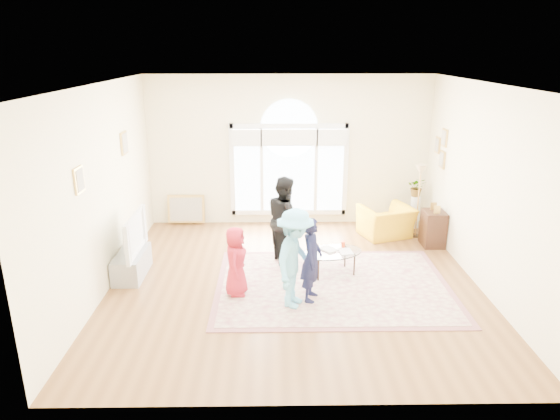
{
  "coord_description": "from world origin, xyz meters",
  "views": [
    {
      "loc": [
        -0.35,
        -7.5,
        3.71
      ],
      "look_at": [
        -0.23,
        0.3,
        1.17
      ],
      "focal_mm": 32.0,
      "sensor_mm": 36.0,
      "label": 1
    }
  ],
  "objects_px": {
    "area_rug": "(333,285)",
    "television": "(129,234)",
    "armchair": "(386,222)",
    "tv_console": "(132,264)",
    "coffee_table": "(332,253)"
  },
  "relations": [
    {
      "from": "area_rug",
      "to": "armchair",
      "type": "bearing_deg",
      "value": 58.95
    },
    {
      "from": "area_rug",
      "to": "armchair",
      "type": "relative_size",
      "value": 3.68
    },
    {
      "from": "tv_console",
      "to": "coffee_table",
      "type": "relative_size",
      "value": 0.85
    },
    {
      "from": "area_rug",
      "to": "television",
      "type": "distance_m",
      "value": 3.48
    },
    {
      "from": "armchair",
      "to": "area_rug",
      "type": "bearing_deg",
      "value": 40.27
    },
    {
      "from": "area_rug",
      "to": "coffee_table",
      "type": "xyz_separation_m",
      "value": [
        0.03,
        0.44,
        0.39
      ]
    },
    {
      "from": "armchair",
      "to": "tv_console",
      "type": "bearing_deg",
      "value": 2.13
    },
    {
      "from": "area_rug",
      "to": "tv_console",
      "type": "distance_m",
      "value": 3.41
    },
    {
      "from": "area_rug",
      "to": "television",
      "type": "relative_size",
      "value": 3.06
    },
    {
      "from": "television",
      "to": "coffee_table",
      "type": "xyz_separation_m",
      "value": [
        3.4,
        -0.0,
        -0.36
      ]
    },
    {
      "from": "area_rug",
      "to": "tv_console",
      "type": "relative_size",
      "value": 3.6
    },
    {
      "from": "tv_console",
      "to": "coffee_table",
      "type": "xyz_separation_m",
      "value": [
        3.41,
        -0.0,
        0.19
      ]
    },
    {
      "from": "tv_console",
      "to": "armchair",
      "type": "height_order",
      "value": "armchair"
    },
    {
      "from": "area_rug",
      "to": "tv_console",
      "type": "xyz_separation_m",
      "value": [
        -3.38,
        0.44,
        0.2
      ]
    },
    {
      "from": "area_rug",
      "to": "coffee_table",
      "type": "relative_size",
      "value": 3.07
    }
  ]
}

